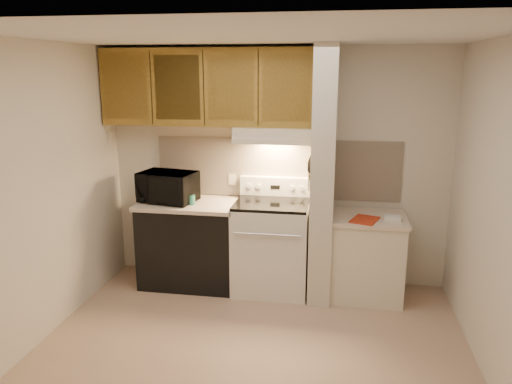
# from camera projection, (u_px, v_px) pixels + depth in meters

# --- Properties ---
(floor) EXTENTS (3.60, 3.60, 0.00)m
(floor) POSITION_uv_depth(u_px,v_px,m) (253.00, 346.00, 4.19)
(floor) COLOR tan
(floor) RESTS_ON ground
(ceiling) EXTENTS (3.60, 3.60, 0.00)m
(ceiling) POSITION_uv_depth(u_px,v_px,m) (252.00, 36.00, 3.59)
(ceiling) COLOR white
(ceiling) RESTS_ON wall_back
(wall_back) EXTENTS (3.60, 2.50, 0.02)m
(wall_back) POSITION_uv_depth(u_px,v_px,m) (277.00, 167.00, 5.33)
(wall_back) COLOR beige
(wall_back) RESTS_ON floor
(wall_left) EXTENTS (0.02, 3.00, 2.50)m
(wall_left) POSITION_uv_depth(u_px,v_px,m) (41.00, 194.00, 4.18)
(wall_left) COLOR beige
(wall_left) RESTS_ON floor
(wall_right) EXTENTS (0.02, 3.00, 2.50)m
(wall_right) POSITION_uv_depth(u_px,v_px,m) (497.00, 214.00, 3.60)
(wall_right) COLOR beige
(wall_right) RESTS_ON floor
(backsplash) EXTENTS (2.60, 0.02, 0.63)m
(backsplash) POSITION_uv_depth(u_px,v_px,m) (276.00, 168.00, 5.32)
(backsplash) COLOR #F9E1CA
(backsplash) RESTS_ON wall_back
(range_body) EXTENTS (0.76, 0.65, 0.92)m
(range_body) POSITION_uv_depth(u_px,v_px,m) (272.00, 247.00, 5.19)
(range_body) COLOR silver
(range_body) RESTS_ON floor
(oven_window) EXTENTS (0.50, 0.01, 0.30)m
(oven_window) POSITION_uv_depth(u_px,v_px,m) (267.00, 255.00, 4.87)
(oven_window) COLOR black
(oven_window) RESTS_ON range_body
(oven_handle) EXTENTS (0.65, 0.02, 0.02)m
(oven_handle) POSITION_uv_depth(u_px,v_px,m) (267.00, 235.00, 4.78)
(oven_handle) COLOR silver
(oven_handle) RESTS_ON range_body
(cooktop) EXTENTS (0.74, 0.64, 0.03)m
(cooktop) POSITION_uv_depth(u_px,v_px,m) (272.00, 203.00, 5.07)
(cooktop) COLOR black
(cooktop) RESTS_ON range_body
(range_backguard) EXTENTS (0.76, 0.08, 0.20)m
(range_backguard) POSITION_uv_depth(u_px,v_px,m) (276.00, 186.00, 5.32)
(range_backguard) COLOR silver
(range_backguard) RESTS_ON range_body
(range_display) EXTENTS (0.10, 0.01, 0.04)m
(range_display) POSITION_uv_depth(u_px,v_px,m) (275.00, 187.00, 5.28)
(range_display) COLOR black
(range_display) RESTS_ON range_backguard
(range_knob_left_outer) EXTENTS (0.05, 0.02, 0.05)m
(range_knob_left_outer) POSITION_uv_depth(u_px,v_px,m) (249.00, 186.00, 5.32)
(range_knob_left_outer) COLOR silver
(range_knob_left_outer) RESTS_ON range_backguard
(range_knob_left_inner) EXTENTS (0.05, 0.02, 0.05)m
(range_knob_left_inner) POSITION_uv_depth(u_px,v_px,m) (258.00, 186.00, 5.30)
(range_knob_left_inner) COLOR silver
(range_knob_left_inner) RESTS_ON range_backguard
(range_knob_right_inner) EXTENTS (0.05, 0.02, 0.05)m
(range_knob_right_inner) POSITION_uv_depth(u_px,v_px,m) (292.00, 188.00, 5.25)
(range_knob_right_inner) COLOR silver
(range_knob_right_inner) RESTS_ON range_backguard
(range_knob_right_outer) EXTENTS (0.05, 0.02, 0.05)m
(range_knob_right_outer) POSITION_uv_depth(u_px,v_px,m) (302.00, 188.00, 5.23)
(range_knob_right_outer) COLOR silver
(range_knob_right_outer) RESTS_ON range_backguard
(dishwasher_front) EXTENTS (1.00, 0.63, 0.87)m
(dishwasher_front) POSITION_uv_depth(u_px,v_px,m) (190.00, 245.00, 5.34)
(dishwasher_front) COLOR black
(dishwasher_front) RESTS_ON floor
(left_countertop) EXTENTS (1.04, 0.67, 0.04)m
(left_countertop) POSITION_uv_depth(u_px,v_px,m) (189.00, 204.00, 5.23)
(left_countertop) COLOR beige
(left_countertop) RESTS_ON dishwasher_front
(spoon_rest) EXTENTS (0.24, 0.12, 0.02)m
(spoon_rest) POSITION_uv_depth(u_px,v_px,m) (172.00, 196.00, 5.46)
(spoon_rest) COLOR black
(spoon_rest) RESTS_ON left_countertop
(teal_jar) EXTENTS (0.11, 0.11, 0.10)m
(teal_jar) POSITION_uv_depth(u_px,v_px,m) (191.00, 200.00, 5.12)
(teal_jar) COLOR #276F5D
(teal_jar) RESTS_ON left_countertop
(outlet) EXTENTS (0.08, 0.01, 0.12)m
(outlet) POSITION_uv_depth(u_px,v_px,m) (232.00, 179.00, 5.42)
(outlet) COLOR beige
(outlet) RESTS_ON backsplash
(microwave) EXTENTS (0.63, 0.48, 0.31)m
(microwave) POSITION_uv_depth(u_px,v_px,m) (168.00, 187.00, 5.21)
(microwave) COLOR black
(microwave) RESTS_ON left_countertop
(partition_pillar) EXTENTS (0.22, 0.70, 2.50)m
(partition_pillar) POSITION_uv_depth(u_px,v_px,m) (323.00, 175.00, 4.91)
(partition_pillar) COLOR beige
(partition_pillar) RESTS_ON floor
(pillar_trim) EXTENTS (0.01, 0.70, 0.04)m
(pillar_trim) POSITION_uv_depth(u_px,v_px,m) (312.00, 170.00, 4.92)
(pillar_trim) COLOR olive
(pillar_trim) RESTS_ON partition_pillar
(knife_strip) EXTENTS (0.02, 0.42, 0.04)m
(knife_strip) POSITION_uv_depth(u_px,v_px,m) (311.00, 169.00, 4.87)
(knife_strip) COLOR black
(knife_strip) RESTS_ON partition_pillar
(knife_blade_a) EXTENTS (0.01, 0.03, 0.16)m
(knife_blade_a) POSITION_uv_depth(u_px,v_px,m) (308.00, 182.00, 4.75)
(knife_blade_a) COLOR silver
(knife_blade_a) RESTS_ON knife_strip
(knife_handle_a) EXTENTS (0.02, 0.02, 0.10)m
(knife_handle_a) POSITION_uv_depth(u_px,v_px,m) (309.00, 167.00, 4.71)
(knife_handle_a) COLOR black
(knife_handle_a) RESTS_ON knife_strip
(knife_blade_b) EXTENTS (0.01, 0.04, 0.18)m
(knife_blade_b) POSITION_uv_depth(u_px,v_px,m) (309.00, 181.00, 4.82)
(knife_blade_b) COLOR silver
(knife_blade_b) RESTS_ON knife_strip
(knife_handle_b) EXTENTS (0.02, 0.02, 0.10)m
(knife_handle_b) POSITION_uv_depth(u_px,v_px,m) (309.00, 165.00, 4.78)
(knife_handle_b) COLOR black
(knife_handle_b) RESTS_ON knife_strip
(knife_blade_c) EXTENTS (0.01, 0.04, 0.20)m
(knife_blade_c) POSITION_uv_depth(u_px,v_px,m) (309.00, 180.00, 4.90)
(knife_blade_c) COLOR silver
(knife_blade_c) RESTS_ON knife_strip
(knife_handle_c) EXTENTS (0.02, 0.02, 0.10)m
(knife_handle_c) POSITION_uv_depth(u_px,v_px,m) (310.00, 163.00, 4.86)
(knife_handle_c) COLOR black
(knife_handle_c) RESTS_ON knife_strip
(knife_blade_d) EXTENTS (0.01, 0.04, 0.16)m
(knife_blade_d) POSITION_uv_depth(u_px,v_px,m) (310.00, 177.00, 4.98)
(knife_blade_d) COLOR silver
(knife_blade_d) RESTS_ON knife_strip
(knife_handle_d) EXTENTS (0.02, 0.02, 0.10)m
(knife_handle_d) POSITION_uv_depth(u_px,v_px,m) (310.00, 162.00, 4.94)
(knife_handle_d) COLOR black
(knife_handle_d) RESTS_ON knife_strip
(knife_blade_e) EXTENTS (0.01, 0.04, 0.18)m
(knife_blade_e) POSITION_uv_depth(u_px,v_px,m) (310.00, 176.00, 5.06)
(knife_blade_e) COLOR silver
(knife_blade_e) RESTS_ON knife_strip
(knife_handle_e) EXTENTS (0.02, 0.02, 0.10)m
(knife_handle_e) POSITION_uv_depth(u_px,v_px,m) (311.00, 160.00, 5.02)
(knife_handle_e) COLOR black
(knife_handle_e) RESTS_ON knife_strip
(oven_mitt) EXTENTS (0.03, 0.10, 0.24)m
(oven_mitt) POSITION_uv_depth(u_px,v_px,m) (311.00, 178.00, 5.11)
(oven_mitt) COLOR gray
(oven_mitt) RESTS_ON partition_pillar
(right_cab_base) EXTENTS (0.70, 0.60, 0.81)m
(right_cab_base) POSITION_uv_depth(u_px,v_px,m) (366.00, 258.00, 5.04)
(right_cab_base) COLOR beige
(right_cab_base) RESTS_ON floor
(right_countertop) EXTENTS (0.74, 0.64, 0.04)m
(right_countertop) POSITION_uv_depth(u_px,v_px,m) (369.00, 218.00, 4.94)
(right_countertop) COLOR beige
(right_countertop) RESTS_ON right_cab_base
(red_folder) EXTENTS (0.32, 0.37, 0.01)m
(red_folder) POSITION_uv_depth(u_px,v_px,m) (365.00, 220.00, 4.80)
(red_folder) COLOR #AE2D14
(red_folder) RESTS_ON right_countertop
(white_box) EXTENTS (0.17, 0.12, 0.04)m
(white_box) POSITION_uv_depth(u_px,v_px,m) (393.00, 218.00, 4.80)
(white_box) COLOR white
(white_box) RESTS_ON right_countertop
(range_hood) EXTENTS (0.78, 0.44, 0.15)m
(range_hood) POSITION_uv_depth(u_px,v_px,m) (274.00, 134.00, 5.03)
(range_hood) COLOR beige
(range_hood) RESTS_ON upper_cabinets
(hood_lip) EXTENTS (0.78, 0.04, 0.06)m
(hood_lip) POSITION_uv_depth(u_px,v_px,m) (271.00, 142.00, 4.84)
(hood_lip) COLOR beige
(hood_lip) RESTS_ON range_hood
(upper_cabinets) EXTENTS (2.18, 0.33, 0.77)m
(upper_cabinets) POSITION_uv_depth(u_px,v_px,m) (208.00, 87.00, 5.07)
(upper_cabinets) COLOR olive
(upper_cabinets) RESTS_ON wall_back
(cab_door_a) EXTENTS (0.46, 0.01, 0.63)m
(cab_door_a) POSITION_uv_depth(u_px,v_px,m) (126.00, 87.00, 5.05)
(cab_door_a) COLOR olive
(cab_door_a) RESTS_ON upper_cabinets
(cab_gap_a) EXTENTS (0.01, 0.01, 0.73)m
(cab_gap_a) POSITION_uv_depth(u_px,v_px,m) (151.00, 87.00, 5.00)
(cab_gap_a) COLOR black
(cab_gap_a) RESTS_ON upper_cabinets
(cab_door_b) EXTENTS (0.46, 0.01, 0.63)m
(cab_door_b) POSITION_uv_depth(u_px,v_px,m) (177.00, 88.00, 4.96)
(cab_door_b) COLOR olive
(cab_door_b) RESTS_ON upper_cabinets
(cab_gap_b) EXTENTS (0.01, 0.01, 0.73)m
(cab_gap_b) POSITION_uv_depth(u_px,v_px,m) (204.00, 88.00, 4.92)
(cab_gap_b) COLOR black
(cab_gap_b) RESTS_ON upper_cabinets
(cab_door_c) EXTENTS (0.46, 0.01, 0.63)m
(cab_door_c) POSITION_uv_depth(u_px,v_px,m) (231.00, 88.00, 4.87)
(cab_door_c) COLOR olive
(cab_door_c) RESTS_ON upper_cabinets
(cab_gap_c) EXTENTS (0.01, 0.01, 0.73)m
(cab_gap_c) POSITION_uv_depth(u_px,v_px,m) (258.00, 88.00, 4.83)
(cab_gap_c) COLOR black
(cab_gap_c) RESTS_ON upper_cabinets
(cab_door_d) EXTENTS (0.46, 0.01, 0.63)m
(cab_door_d) POSITION_uv_depth(u_px,v_px,m) (286.00, 88.00, 4.79)
(cab_door_d) COLOR olive
(cab_door_d) RESTS_ON upper_cabinets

